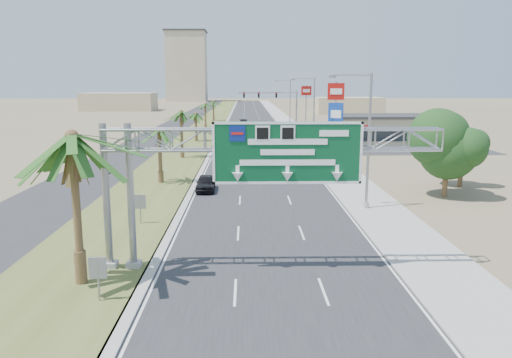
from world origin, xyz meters
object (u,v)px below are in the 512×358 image
at_px(palm_near, 72,137).
at_px(car_mid_lane, 260,157).
at_px(signal_mast, 285,109).
at_px(car_left_lane, 205,183).
at_px(pole_sign_red_near, 336,96).
at_px(car_right_lane, 286,133).
at_px(sign_gantry, 255,151).
at_px(car_far, 244,124).
at_px(pole_sign_blue, 336,116).
at_px(pole_sign_red_far, 306,95).
at_px(store_building, 391,129).

xyz_separation_m(palm_near, car_mid_lane, (9.33, 36.04, -6.22)).
distance_m(signal_mast, car_mid_lane, 28.68).
xyz_separation_m(car_left_lane, pole_sign_red_near, (16.57, 29.94, 6.83)).
bearing_deg(car_mid_lane, car_right_lane, 81.83).
distance_m(car_left_lane, car_mid_lane, 16.27).
bearing_deg(pole_sign_red_near, palm_near, -112.29).
distance_m(sign_gantry, signal_mast, 62.37).
xyz_separation_m(car_far, pole_sign_red_near, (13.53, -34.71, 6.76)).
xyz_separation_m(signal_mast, car_right_lane, (0.33, 1.67, -4.15)).
xyz_separation_m(signal_mast, pole_sign_blue, (5.39, -19.08, 0.13)).
height_order(signal_mast, car_far, signal_mast).
bearing_deg(sign_gantry, pole_sign_red_near, 75.49).
height_order(palm_near, car_mid_lane, palm_near).
distance_m(car_left_lane, pole_sign_red_far, 59.43).
xyz_separation_m(car_right_lane, pole_sign_red_near, (6.02, -15.08, 6.82)).
bearing_deg(car_right_lane, car_mid_lane, -107.79).
bearing_deg(store_building, car_far, 131.35).
xyz_separation_m(car_mid_lane, car_far, (-2.13, 49.23, 0.05)).
relative_size(pole_sign_blue, pole_sign_red_far, 0.77).
distance_m(store_building, pole_sign_red_near, 13.98).
xyz_separation_m(store_building, car_left_lane, (-27.05, -37.38, -1.31)).
relative_size(palm_near, signal_mast, 0.81).
bearing_deg(car_left_lane, palm_near, -103.03).
distance_m(car_right_lane, car_far, 21.02).
bearing_deg(pole_sign_red_near, pole_sign_blue, -99.65).
xyz_separation_m(store_building, car_far, (-24.00, 27.27, -1.24)).
relative_size(sign_gantry, car_left_lane, 4.13).
distance_m(pole_sign_red_near, pole_sign_red_far, 27.09).
bearing_deg(car_left_lane, car_far, 85.65).
relative_size(car_far, pole_sign_blue, 0.76).
bearing_deg(palm_near, pole_sign_red_far, 75.78).
bearing_deg(store_building, sign_gantry, -112.36).
bearing_deg(car_mid_lane, sign_gantry, -89.87).
bearing_deg(car_far, pole_sign_red_far, -33.28).
xyz_separation_m(palm_near, car_right_lane, (14.70, 65.64, -6.23)).
distance_m(signal_mast, store_building, 18.08).
bearing_deg(sign_gantry, pole_sign_blue, 74.86).
relative_size(store_building, car_far, 3.42).
relative_size(store_building, car_mid_lane, 4.16).
distance_m(sign_gantry, car_left_lane, 19.85).
distance_m(pole_sign_blue, pole_sign_red_far, 32.80).
xyz_separation_m(sign_gantry, pole_sign_red_far, (11.53, 75.70, 1.01)).
relative_size(store_building, pole_sign_blue, 2.60).
bearing_deg(pole_sign_red_far, car_far, 148.49).
relative_size(car_right_lane, pole_sign_blue, 0.73).
height_order(car_left_lane, car_mid_lane, car_mid_lane).
xyz_separation_m(pole_sign_blue, pole_sign_red_far, (-0.09, 32.74, 2.08)).
xyz_separation_m(sign_gantry, car_right_lane, (6.56, 63.71, -5.36)).
distance_m(sign_gantry, car_right_lane, 64.27).
bearing_deg(pole_sign_blue, pole_sign_red_far, 90.17).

